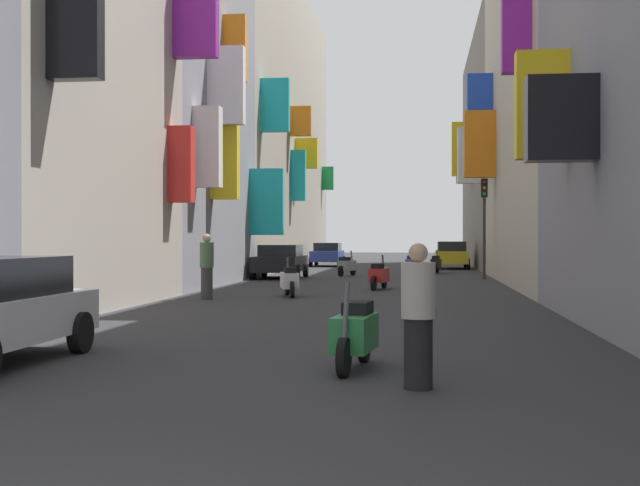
% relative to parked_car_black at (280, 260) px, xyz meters
% --- Properties ---
extents(ground_plane, '(140.00, 140.00, 0.00)m').
position_rel_parked_car_black_xyz_m(ground_plane, '(3.90, -2.49, -0.75)').
color(ground_plane, '#2D2D30').
extents(building_left_mid_a, '(7.25, 10.21, 12.82)m').
position_rel_parked_car_black_xyz_m(building_left_mid_a, '(-4.09, -16.05, 5.67)').
color(building_left_mid_a, '#B2A899').
rests_on(building_left_mid_a, ground).
extents(building_left_mid_b, '(7.39, 11.05, 14.88)m').
position_rel_parked_car_black_xyz_m(building_left_mid_b, '(-4.08, -5.44, 6.68)').
color(building_left_mid_b, gray).
rests_on(building_left_mid_b, ground).
extents(building_left_mid_c, '(7.26, 27.42, 16.45)m').
position_rel_parked_car_black_xyz_m(building_left_mid_c, '(-4.10, 13.79, 7.48)').
color(building_left_mid_c, '#9E9384').
rests_on(building_left_mid_c, ground).
extents(building_right_mid_a, '(7.33, 18.67, 16.49)m').
position_rel_parked_car_black_xyz_m(building_right_mid_a, '(11.88, -3.51, 7.49)').
color(building_right_mid_a, '#BCB29E').
rests_on(building_right_mid_a, ground).
extents(building_right_mid_b, '(7.27, 21.70, 13.55)m').
position_rel_parked_car_black_xyz_m(building_right_mid_b, '(11.89, 16.66, 6.03)').
color(building_right_mid_b, slate).
rests_on(building_right_mid_b, ground).
extents(parked_car_black, '(1.99, 3.93, 1.40)m').
position_rel_parked_car_black_xyz_m(parked_car_black, '(0.00, 0.00, 0.00)').
color(parked_car_black, black).
rests_on(parked_car_black, ground).
extents(parked_car_blue, '(1.86, 4.19, 1.41)m').
position_rel_parked_car_black_xyz_m(parked_car_blue, '(0.24, 16.03, 0.00)').
color(parked_car_blue, navy).
rests_on(parked_car_blue, ground).
extents(parked_car_yellow, '(1.90, 4.34, 1.51)m').
position_rel_parked_car_black_xyz_m(parked_car_yellow, '(7.55, 12.47, 0.04)').
color(parked_car_yellow, gold).
rests_on(parked_car_yellow, ground).
extents(scooter_silver, '(0.76, 1.83, 1.13)m').
position_rel_parked_car_black_xyz_m(scooter_silver, '(2.60, 2.44, -0.28)').
color(scooter_silver, '#ADADB2').
rests_on(scooter_silver, ground).
extents(scooter_black, '(0.56, 1.88, 1.13)m').
position_rel_parked_car_black_xyz_m(scooter_black, '(6.60, 5.90, -0.28)').
color(scooter_black, black).
rests_on(scooter_black, ground).
extents(scooter_white, '(0.70, 1.78, 1.13)m').
position_rel_parked_car_black_xyz_m(scooter_white, '(2.14, -11.29, -0.28)').
color(scooter_white, silver).
rests_on(scooter_white, ground).
extents(scooter_green, '(0.56, 1.79, 1.13)m').
position_rel_parked_car_black_xyz_m(scooter_green, '(5.05, -24.66, -0.28)').
color(scooter_green, '#287F3D').
rests_on(scooter_green, ground).
extents(scooter_red, '(0.65, 1.94, 1.13)m').
position_rel_parked_car_black_xyz_m(scooter_red, '(4.51, -7.46, -0.28)').
color(scooter_red, red).
rests_on(scooter_red, ground).
extents(scooter_blue, '(0.76, 1.90, 1.13)m').
position_rel_parked_car_black_xyz_m(scooter_blue, '(5.50, 5.19, -0.28)').
color(scooter_blue, '#2D4CAD').
rests_on(scooter_blue, ground).
extents(pedestrian_crossing, '(0.51, 0.51, 1.80)m').
position_rel_parked_car_black_xyz_m(pedestrian_crossing, '(0.06, -12.66, 0.16)').
color(pedestrian_crossing, '#3B3B3B').
rests_on(pedestrian_crossing, ground).
extents(pedestrian_near_left, '(0.40, 0.40, 1.61)m').
position_rel_parked_car_black_xyz_m(pedestrian_near_left, '(5.86, -26.00, 0.05)').
color(pedestrian_near_left, black).
rests_on(pedestrian_near_left, ground).
extents(traffic_light_near_corner, '(0.26, 0.34, 4.12)m').
position_rel_parked_car_black_xyz_m(traffic_light_near_corner, '(8.46, 0.14, 2.07)').
color(traffic_light_near_corner, '#2D2D2D').
rests_on(traffic_light_near_corner, ground).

